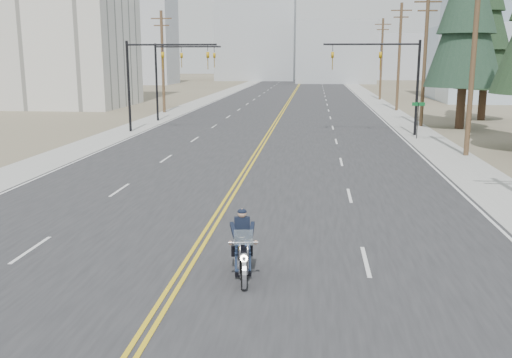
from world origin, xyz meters
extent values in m
plane|color=#776D56|center=(0.00, 0.00, 0.00)|extent=(400.00, 400.00, 0.00)
cube|color=#303033|center=(0.00, 70.00, 0.01)|extent=(20.00, 200.00, 0.01)
cube|color=#A5A5A0|center=(-11.50, 70.00, 0.01)|extent=(3.00, 200.00, 0.01)
cube|color=#A5A5A0|center=(11.50, 70.00, 0.01)|extent=(3.00, 200.00, 0.01)
cylinder|color=black|center=(-11.00, 32.00, 3.50)|extent=(0.20, 0.20, 7.00)
cylinder|color=black|center=(-7.50, 32.00, 6.70)|extent=(7.00, 0.14, 0.14)
imported|color=#BF8C0C|center=(-8.20, 32.00, 6.05)|extent=(0.21, 0.26, 1.30)
imported|color=#BF8C0C|center=(-4.70, 32.00, 6.05)|extent=(0.21, 0.26, 1.30)
cylinder|color=black|center=(11.00, 32.00, 3.50)|extent=(0.20, 0.20, 7.00)
cylinder|color=black|center=(7.50, 32.00, 6.70)|extent=(7.00, 0.14, 0.14)
imported|color=#BF8C0C|center=(8.20, 32.00, 6.05)|extent=(0.21, 0.26, 1.30)
imported|color=#BF8C0C|center=(4.70, 32.00, 6.05)|extent=(0.21, 0.26, 1.30)
cylinder|color=black|center=(-11.00, 40.00, 3.50)|extent=(0.20, 0.20, 7.00)
cylinder|color=black|center=(-8.00, 40.00, 6.70)|extent=(6.00, 0.14, 0.14)
imported|color=#BF8C0C|center=(-8.60, 40.00, 6.05)|extent=(0.21, 0.26, 1.30)
imported|color=#BF8C0C|center=(-5.60, 40.00, 6.05)|extent=(0.21, 0.26, 1.30)
cylinder|color=black|center=(10.80, 30.00, 1.30)|extent=(0.06, 0.06, 2.60)
cube|color=#0C5926|center=(10.80, 30.00, 2.50)|extent=(0.90, 0.03, 0.25)
cylinder|color=brown|center=(12.50, 23.00, 5.75)|extent=(0.30, 0.30, 11.50)
cylinder|color=brown|center=(12.50, 38.00, 5.50)|extent=(0.30, 0.30, 11.00)
cube|color=brown|center=(12.50, 38.00, 10.20)|extent=(2.20, 0.12, 0.12)
cube|color=brown|center=(12.50, 38.00, 9.50)|extent=(1.60, 0.12, 0.12)
cylinder|color=brown|center=(12.50, 53.00, 5.75)|extent=(0.30, 0.30, 11.50)
cube|color=brown|center=(12.50, 53.00, 10.70)|extent=(2.20, 0.12, 0.12)
cube|color=brown|center=(12.50, 53.00, 10.00)|extent=(1.60, 0.12, 0.12)
cylinder|color=brown|center=(12.50, 70.00, 5.50)|extent=(0.30, 0.30, 11.00)
cube|color=brown|center=(12.50, 70.00, 10.20)|extent=(2.20, 0.12, 0.12)
cube|color=brown|center=(12.50, 70.00, 9.50)|extent=(1.60, 0.12, 0.12)
cylinder|color=brown|center=(-12.50, 48.00, 5.25)|extent=(0.30, 0.30, 10.50)
cube|color=brown|center=(-12.50, 48.00, 9.70)|extent=(2.20, 0.12, 0.12)
cube|color=brown|center=(-12.50, 48.00, 9.00)|extent=(1.60, 0.12, 0.12)
cube|color=#B7BCC6|center=(-35.00, 115.00, 11.00)|extent=(14.00, 12.00, 22.00)
cube|color=#ADB2B7|center=(8.00, 125.00, 7.00)|extent=(18.00, 14.00, 14.00)
cube|color=#B7BCC6|center=(40.00, 110.00, 9.00)|extent=(16.00, 12.00, 18.00)
cube|color=#ADB2B7|center=(-12.00, 140.00, 13.00)|extent=(20.00, 15.00, 26.00)
cube|color=#B7BCC6|center=(25.00, 150.00, 6.00)|extent=(14.00, 14.00, 12.00)
cube|color=#ADB2B7|center=(-50.00, 130.00, 8.00)|extent=(12.00, 12.00, 16.00)
cylinder|color=#382619|center=(15.36, 36.66, 1.71)|extent=(0.60, 0.60, 3.41)
cone|color=#193222|center=(15.36, 36.66, 8.53)|extent=(6.14, 6.14, 10.24)
cylinder|color=#382619|center=(19.03, 43.73, 1.45)|extent=(0.68, 0.68, 2.91)
cone|color=black|center=(19.03, 43.73, 7.26)|extent=(5.42, 5.42, 8.72)
cone|color=black|center=(19.03, 43.73, 9.73)|extent=(4.07, 4.07, 6.54)
camera|label=1|loc=(3.46, -11.63, 5.71)|focal=40.00mm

